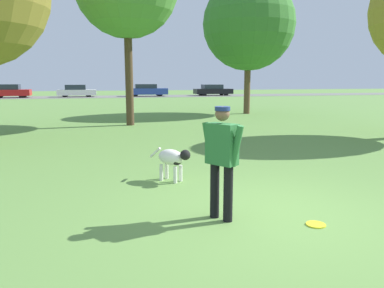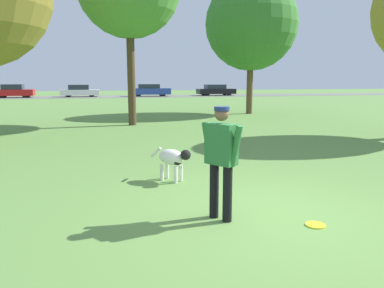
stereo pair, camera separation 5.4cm
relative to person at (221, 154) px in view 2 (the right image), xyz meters
name	(u,v)px [view 2 (the right image)]	position (x,y,z in m)	size (l,w,h in m)	color
ground_plane	(268,214)	(0.74, 0.02, -0.94)	(120.00, 120.00, 0.00)	#608C42
far_road_strip	(124,96)	(0.74, 37.92, -0.93)	(120.00, 6.00, 0.01)	slate
person	(221,154)	(0.00, 0.00, 0.00)	(0.46, 0.61, 1.59)	black
dog	(173,158)	(-0.28, 2.12, -0.49)	(0.73, 0.81, 0.65)	silver
frisbee	(315,225)	(1.18, -0.52, -0.93)	(0.26, 0.26, 0.02)	yellow
tree_far_right	(251,24)	(6.51, 15.17, 3.96)	(5.04, 5.04, 7.43)	brown
parked_car_red	(14,91)	(-10.60, 37.88, -0.25)	(3.91, 1.89, 1.40)	red
parked_car_white	(80,91)	(-4.00, 38.25, -0.29)	(4.09, 1.82, 1.32)	white
parked_car_blue	(150,90)	(3.62, 37.82, -0.26)	(4.62, 1.79, 1.37)	#284293
parked_car_black	(216,90)	(11.47, 38.00, -0.30)	(4.47, 1.89, 1.30)	black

